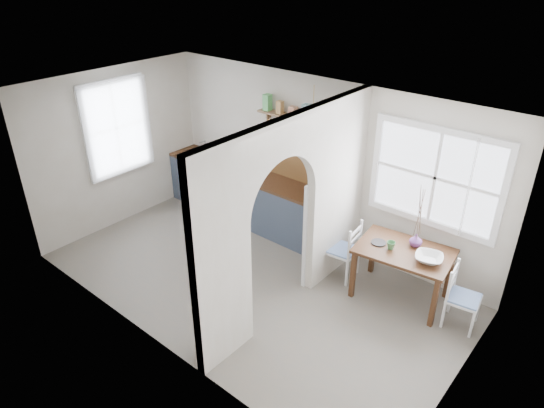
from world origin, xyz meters
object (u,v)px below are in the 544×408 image
Objects in this scene: dining_table at (401,274)px; vase at (416,240)px; chair_right at (464,298)px; kettle at (321,196)px; chair_left at (342,249)px.

vase reaches higher than dining_table.
dining_table is at bearing 80.74° from chair_right.
kettle reaches higher than vase.
dining_table is 5.78× the size of kettle.
kettle is at bearing -120.59° from chair_left.
vase reaches higher than chair_left.
dining_table is 1.58m from kettle.
chair_right reaches higher than dining_table.
kettle is 1.19× the size of vase.
dining_table is 0.88m from chair_left.
vase is (-0.78, 0.19, 0.42)m from chair_right.
chair_right is at bearing 85.95° from chair_left.
dining_table is at bearing -108.33° from vase.
vase is (0.06, 0.17, 0.46)m from dining_table.
chair_right is at bearing -13.81° from vase.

